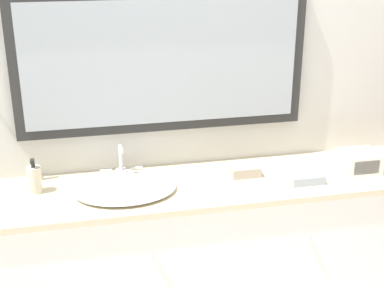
% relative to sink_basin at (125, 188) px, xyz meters
% --- Properties ---
extents(wall_back, '(8.00, 0.18, 2.55)m').
position_rel_sink_basin_xyz_m(wall_back, '(0.44, 0.30, 0.41)').
color(wall_back, silver).
rests_on(wall_back, ground_plane).
extents(vanity_counter, '(2.10, 0.51, 0.85)m').
position_rel_sink_basin_xyz_m(vanity_counter, '(0.45, 0.02, -0.44)').
color(vanity_counter, white).
rests_on(vanity_counter, ground_plane).
extents(sink_basin, '(0.46, 0.39, 0.16)m').
position_rel_sink_basin_xyz_m(sink_basin, '(0.00, 0.00, 0.00)').
color(sink_basin, white).
rests_on(sink_basin, vanity_counter).
extents(soap_bottle, '(0.06, 0.06, 0.17)m').
position_rel_sink_basin_xyz_m(soap_bottle, '(-0.40, 0.08, 0.05)').
color(soap_bottle, beige).
rests_on(soap_bottle, vanity_counter).
extents(appliance_box, '(0.18, 0.16, 0.10)m').
position_rel_sink_basin_xyz_m(appliance_box, '(1.15, -0.02, 0.03)').
color(appliance_box, white).
rests_on(appliance_box, vanity_counter).
extents(hand_towel_near_sink, '(0.16, 0.12, 0.04)m').
position_rel_sink_basin_xyz_m(hand_towel_near_sink, '(0.84, -0.07, 0.00)').
color(hand_towel_near_sink, '#A8B7C6').
rests_on(hand_towel_near_sink, vanity_counter).
extents(hand_towel_far_corner, '(0.14, 0.11, 0.05)m').
position_rel_sink_basin_xyz_m(hand_towel_far_corner, '(0.59, 0.06, 0.01)').
color(hand_towel_far_corner, '#B7A899').
rests_on(hand_towel_far_corner, vanity_counter).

